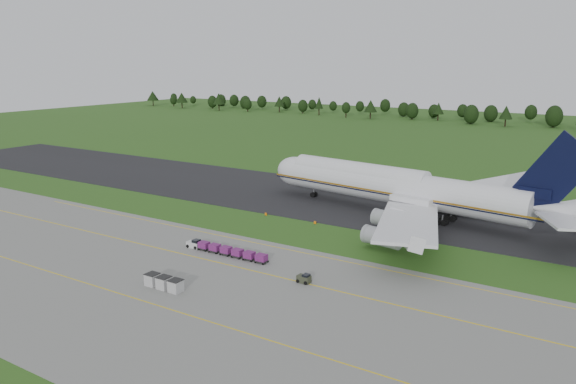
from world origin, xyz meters
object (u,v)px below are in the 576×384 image
Objects in this scene: uld_row at (164,282)px; edge_markers at (342,227)px; baggage_train at (225,250)px; aircraft at (402,188)px; utility_cart at (304,279)px.

edge_markers is at bearing 78.40° from uld_row.
baggage_train is 16.92m from uld_row.
uld_row reaches higher than baggage_train.
aircraft is 11.44× the size of uld_row.
uld_row is (-14.92, -59.18, -5.12)m from aircraft.
baggage_train is 2.60× the size of uld_row.
baggage_train is 18.80m from utility_cart.
baggage_train is 0.46× the size of edge_markers.
baggage_train is at bearing -112.28° from edge_markers.
baggage_train is 8.26× the size of utility_cart.
utility_cart is (18.44, -3.64, -0.27)m from baggage_train.
uld_row reaches higher than edge_markers.
aircraft is 45.80m from baggage_train.
edge_markers is (10.37, 25.30, -0.61)m from baggage_train.
edge_markers is (8.65, 42.14, -0.73)m from uld_row.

